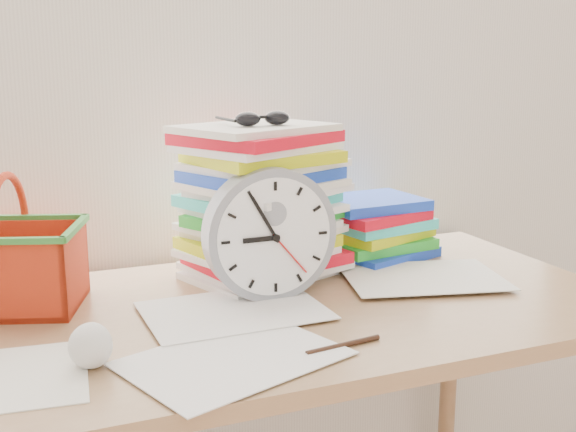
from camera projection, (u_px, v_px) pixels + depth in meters
name	position (u px, v px, depth m)	size (l,w,h in m)	color
curtain	(199.00, 13.00, 1.58)	(2.40, 0.01, 2.50)	silver
desk	(261.00, 344.00, 1.37)	(1.40, 0.70, 0.75)	olive
paper_stack	(263.00, 202.00, 1.50)	(0.32, 0.27, 0.32)	white
clock	(270.00, 234.00, 1.37)	(0.26, 0.26, 0.05)	gray
sunglasses	(263.00, 118.00, 1.43)	(0.13, 0.11, 0.03)	black
book_stack	(376.00, 228.00, 1.67)	(0.27, 0.21, 0.14)	white
basket	(10.00, 243.00, 1.32)	(0.25, 0.19, 0.25)	red
crumpled_ball	(90.00, 345.00, 1.08)	(0.07, 0.07, 0.07)	white
pen	(343.00, 345.00, 1.16)	(0.01, 0.01, 0.14)	black
scattered_papers	(261.00, 303.00, 1.35)	(1.26, 0.42, 0.02)	white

